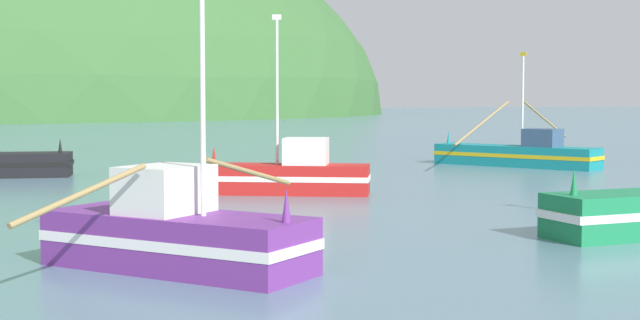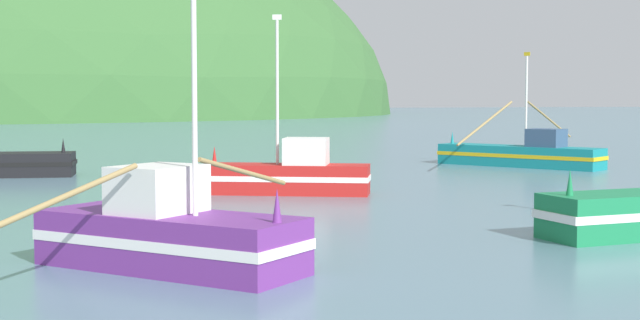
# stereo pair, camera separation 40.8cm
# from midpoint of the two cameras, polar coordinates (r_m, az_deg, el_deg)

# --- Properties ---
(fishing_boat_purple) EXTENTS (6.76, 6.67, 7.03)m
(fishing_boat_purple) POSITION_cam_midpoint_polar(r_m,az_deg,el_deg) (20.53, -8.90, -4.55)
(fishing_boat_purple) COLOR #6B2D84
(fishing_boat_purple) RESTS_ON ground
(fishing_boat_teal) EXTENTS (10.73, 8.75, 6.25)m
(fishing_boat_teal) POSITION_cam_midpoint_polar(r_m,az_deg,el_deg) (51.22, 12.71, 0.37)
(fishing_boat_teal) COLOR #147F84
(fishing_boat_teal) RESTS_ON ground
(fishing_boat_red) EXTENTS (6.65, 3.97, 7.04)m
(fishing_boat_red) POSITION_cam_midpoint_polar(r_m,az_deg,el_deg) (35.92, -1.54, -0.90)
(fishing_boat_red) COLOR red
(fishing_boat_red) RESTS_ON ground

